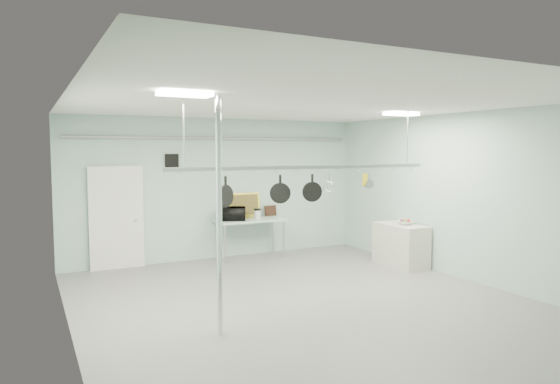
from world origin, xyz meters
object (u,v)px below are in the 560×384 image
chrome_pole (219,217)px  fruit_bowl (405,223)px  side_cabinet (401,245)px  skillet_right (312,188)px  microwave (233,214)px  skillet_mid (280,189)px  coffee_canister (257,215)px  pot_rack (309,165)px  prep_table (250,222)px  skillet_left (226,191)px

chrome_pole → fruit_bowl: (4.90, 1.93, -0.66)m
side_cabinet → skillet_right: (-2.88, -1.10, 1.40)m
microwave → skillet_mid: size_ratio=1.21×
side_cabinet → fruit_bowl: size_ratio=3.53×
coffee_canister → fruit_bowl: size_ratio=0.58×
side_cabinet → coffee_canister: size_ratio=6.04×
fruit_bowl → skillet_right: 3.24m
microwave → coffee_canister: microwave is taller
chrome_pole → microwave: 4.61m
chrome_pole → microwave: chrome_pole is taller
side_cabinet → pot_rack: bearing=-159.6°
prep_table → microwave: bearing=-177.0°
side_cabinet → skillet_left: bearing=-166.0°
side_cabinet → skillet_mid: bearing=-162.4°
chrome_pole → pot_rack: chrome_pole is taller
chrome_pole → skillet_right: (1.97, 0.90, 0.25)m
chrome_pole → fruit_bowl: chrome_pole is taller
skillet_left → prep_table: bearing=30.6°
prep_table → skillet_left: (-1.86, -3.30, 1.02)m
pot_rack → prep_table: bearing=83.1°
pot_rack → fruit_bowl: pot_rack is taller
chrome_pole → prep_table: (2.30, 4.20, -0.77)m
prep_table → skillet_right: bearing=-95.6°
chrome_pole → microwave: size_ratio=5.91×
side_cabinet → pot_rack: 3.62m
chrome_pole → skillet_left: size_ratio=6.95×
chrome_pole → coffee_canister: bearing=59.4°
prep_table → skillet_right: skillet_right is taller
pot_rack → skillet_right: (0.07, 0.00, -0.38)m
fruit_bowl → skillet_left: skillet_left is taller
pot_rack → chrome_pole: bearing=-154.7°
pot_rack → skillet_mid: size_ratio=10.75×
chrome_pole → coffee_canister: chrome_pole is taller
chrome_pole → skillet_mid: size_ratio=7.16×
prep_table → fruit_bowl: (2.60, -2.27, 0.11)m
fruit_bowl → skillet_right: (-2.93, -1.03, 0.91)m
fruit_bowl → skillet_right: skillet_right is taller
side_cabinet → microwave: bearing=143.8°
microwave → skillet_right: bearing=114.5°
side_cabinet → fruit_bowl: fruit_bowl is taller
chrome_pole → skillet_mid: chrome_pole is taller
side_cabinet → chrome_pole: bearing=-157.6°
pot_rack → fruit_bowl: (3.00, 1.03, -1.29)m
prep_table → fruit_bowl: size_ratio=4.71×
skillet_mid → microwave: bearing=107.7°
pot_rack → skillet_right: 0.38m
side_cabinet → coffee_canister: coffee_canister is taller
skillet_right → side_cabinet: bearing=38.7°
side_cabinet → skillet_left: size_ratio=2.61×
prep_table → fruit_bowl: fruit_bowl is taller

